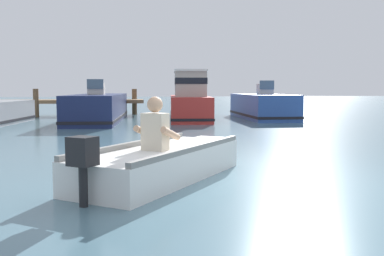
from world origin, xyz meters
name	(u,v)px	position (x,y,z in m)	size (l,w,h in m)	color
ground_plane	(263,178)	(0.00, 0.00, 0.00)	(120.00, 120.00, 0.00)	slate
rowboat_with_person	(163,161)	(-1.44, 0.19, 0.25)	(2.71, 3.33, 1.19)	white
moored_boat_navy	(98,108)	(-3.08, 11.50, 0.50)	(2.23, 6.65, 1.63)	#19234C
moored_boat_red	(190,101)	(0.60, 12.05, 0.76)	(2.12, 5.86, 2.02)	#B72D28
moored_boat_blue	(262,107)	(3.78, 12.21, 0.50)	(1.93, 5.19, 1.61)	#2D519E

